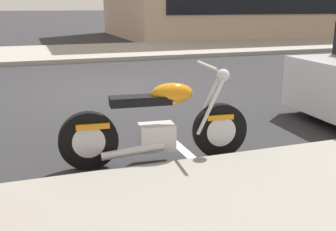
# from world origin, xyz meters

# --- Properties ---
(ground_plane) EXTENTS (260.00, 260.00, 0.00)m
(ground_plane) POSITION_xyz_m (0.00, 0.00, 0.00)
(ground_plane) COLOR #28282B
(parking_stall_stripe) EXTENTS (0.12, 2.20, 0.01)m
(parking_stall_stripe) POSITION_xyz_m (0.00, -3.86, 0.00)
(parking_stall_stripe) COLOR silver
(parking_stall_stripe) RESTS_ON ground
(parked_motorcycle) EXTENTS (2.19, 0.62, 1.12)m
(parked_motorcycle) POSITION_xyz_m (-0.41, -4.21, 0.43)
(parked_motorcycle) COLOR black
(parked_motorcycle) RESTS_ON ground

